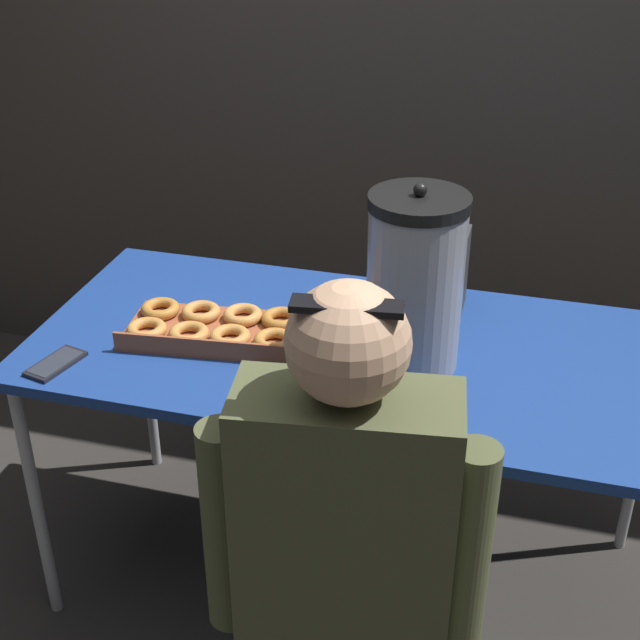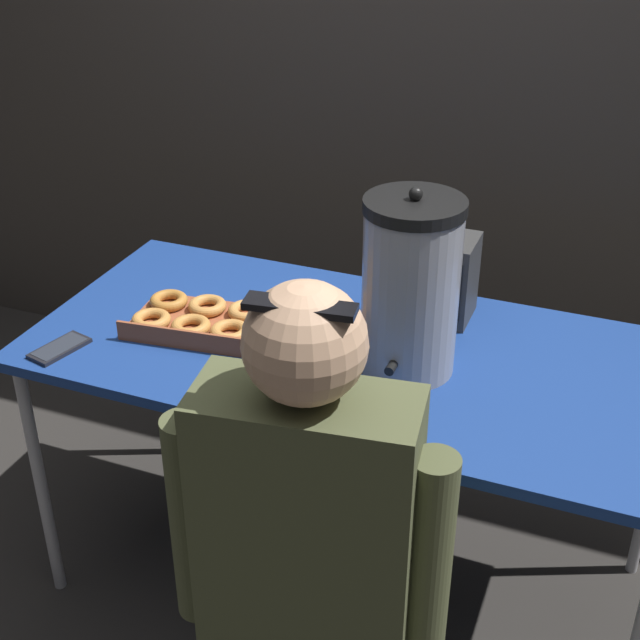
# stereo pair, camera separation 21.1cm
# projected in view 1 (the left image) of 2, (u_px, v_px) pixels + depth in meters

# --- Properties ---
(ground_plane) EXTENTS (12.00, 12.00, 0.00)m
(ground_plane) POSITION_uv_depth(u_px,v_px,m) (350.00, 575.00, 2.56)
(ground_plane) COLOR #2D2B28
(back_wall) EXTENTS (6.00, 0.11, 2.46)m
(back_wall) POSITION_uv_depth(u_px,v_px,m) (431.00, 60.00, 2.81)
(back_wall) COLOR #38332D
(back_wall) RESTS_ON ground
(folding_table) EXTENTS (1.59, 0.75, 0.77)m
(folding_table) POSITION_uv_depth(u_px,v_px,m) (355.00, 362.00, 2.21)
(folding_table) COLOR navy
(folding_table) RESTS_ON ground
(donut_box) EXTENTS (0.57, 0.29, 0.05)m
(donut_box) POSITION_uv_depth(u_px,v_px,m) (231.00, 330.00, 2.21)
(donut_box) COLOR brown
(donut_box) RESTS_ON folding_table
(coffee_urn) EXTENTS (0.23, 0.26, 0.45)m
(coffee_urn) POSITION_uv_depth(u_px,v_px,m) (415.00, 282.00, 2.02)
(coffee_urn) COLOR #939399
(coffee_urn) RESTS_ON folding_table
(cell_phone) EXTENTS (0.10, 0.16, 0.01)m
(cell_phone) POSITION_uv_depth(u_px,v_px,m) (56.00, 364.00, 2.10)
(cell_phone) COLOR black
(cell_phone) RESTS_ON folding_table
(space_heater) EXTENTS (0.16, 0.15, 0.22)m
(space_heater) POSITION_uv_depth(u_px,v_px,m) (434.00, 272.00, 2.30)
(space_heater) COLOR #333333
(space_heater) RESTS_ON folding_table
(person_seated) EXTENTS (0.54, 0.26, 1.25)m
(person_seated) POSITION_uv_depth(u_px,v_px,m) (344.00, 582.00, 1.73)
(person_seated) COLOR #33332D
(person_seated) RESTS_ON ground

